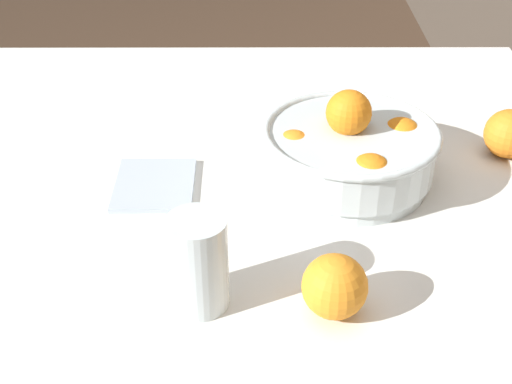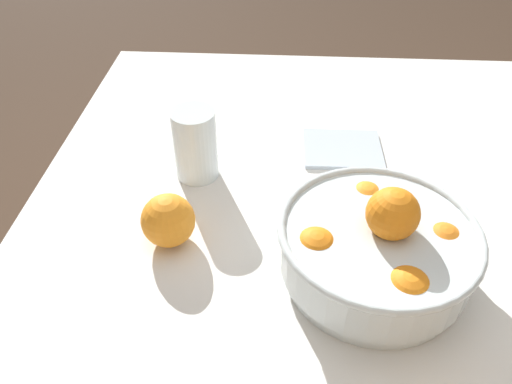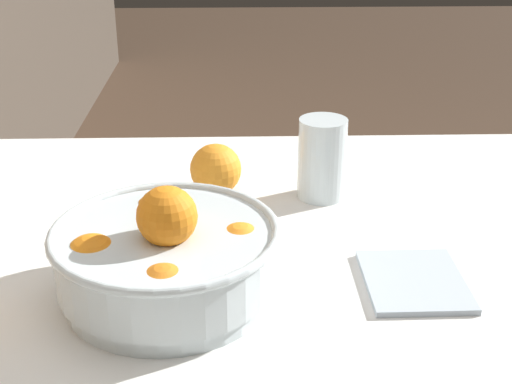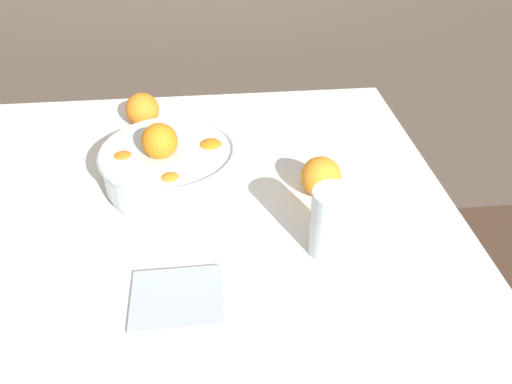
{
  "view_description": "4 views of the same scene",
  "coord_description": "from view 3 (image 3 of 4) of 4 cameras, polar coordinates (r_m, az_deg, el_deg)",
  "views": [
    {
      "loc": [
        0.95,
        0.0,
        1.34
      ],
      "look_at": [
        0.1,
        0.01,
        0.76
      ],
      "focal_mm": 50.0,
      "sensor_mm": 36.0,
      "label": 1
    },
    {
      "loc": [
        0.13,
        0.64,
        1.27
      ],
      "look_at": [
        0.17,
        0.04,
        0.77
      ],
      "focal_mm": 35.0,
      "sensor_mm": 36.0,
      "label": 2
    },
    {
      "loc": [
        -0.75,
        0.06,
        1.2
      ],
      "look_at": [
        0.13,
        0.04,
        0.79
      ],
      "focal_mm": 50.0,
      "sensor_mm": 36.0,
      "label": 3
    },
    {
      "loc": [
        0.08,
        -0.7,
        1.34
      ],
      "look_at": [
        0.16,
        0.03,
        0.78
      ],
      "focal_mm": 35.0,
      "sensor_mm": 36.0,
      "label": 4
    }
  ],
  "objects": [
    {
      "name": "juice_glass",
      "position": [
        1.12,
        5.29,
        2.34
      ],
      "size": [
        0.08,
        0.08,
        0.13
      ],
      "color": "#F4A314",
      "rests_on": "dining_table"
    },
    {
      "name": "fruit_bowl",
      "position": [
        0.86,
        -7.22,
        -5.19
      ],
      "size": [
        0.28,
        0.28,
        0.15
      ],
      "color": "silver",
      "rests_on": "dining_table"
    },
    {
      "name": "dining_table",
      "position": [
        0.94,
        2.64,
        -11.44
      ],
      "size": [
        1.11,
        1.15,
        0.71
      ],
      "color": "white",
      "rests_on": "ground_plane"
    },
    {
      "name": "orange_loose_front",
      "position": [
        1.14,
        -3.24,
        1.83
      ],
      "size": [
        0.08,
        0.08,
        0.08
      ],
      "primitive_type": "sphere",
      "color": "orange",
      "rests_on": "dining_table"
    },
    {
      "name": "napkin",
      "position": [
        0.93,
        12.53,
        -6.97
      ],
      "size": [
        0.15,
        0.13,
        0.01
      ],
      "primitive_type": "cube",
      "rotation": [
        0.0,
        0.0,
        0.01
      ],
      "color": "silver",
      "rests_on": "dining_table"
    }
  ]
}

